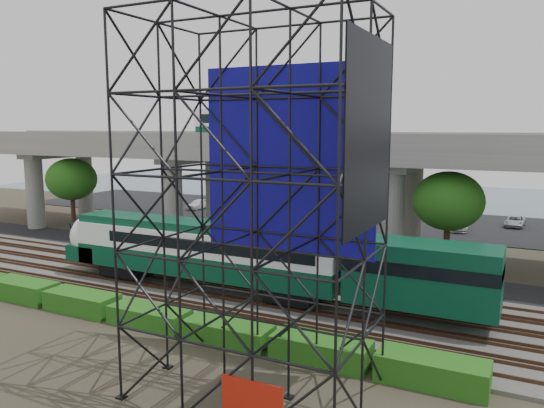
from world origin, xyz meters
The scene contains 13 objects.
ground centered at (0.00, 0.00, 0.00)m, with size 140.00×140.00×0.00m, color #474233.
ballast_bed centered at (0.00, 2.00, 0.10)m, with size 90.00×12.00×0.20m, color slate.
service_road centered at (0.00, 10.50, 0.04)m, with size 90.00×5.00×0.08m, color black.
parking_lot centered at (0.00, 34.00, 0.04)m, with size 90.00×18.00×0.08m, color black.
harbor_water centered at (0.00, 56.00, 0.01)m, with size 140.00×40.00×0.03m, color #3F5C68.
rail_tracks centered at (0.00, 2.00, 0.28)m, with size 90.00×9.52×0.16m.
commuter_train centered at (2.38, 2.00, 2.88)m, with size 29.30×3.06×4.30m.
overpass centered at (-0.21, 16.00, 8.21)m, with size 80.00×12.00×12.40m.
scaffold_tower centered at (9.57, -7.98, 7.47)m, with size 9.36×6.36×15.00m.
hedge_strip centered at (1.01, -4.30, 0.56)m, with size 34.60×1.80×1.20m.
trees centered at (-4.67, 16.17, 5.57)m, with size 40.94×16.94×7.69m.
suv centered at (-6.14, 11.11, 0.75)m, with size 2.23×4.83×1.34m, color black.
parked_cars centered at (-0.55, 33.39, 0.69)m, with size 39.67×9.70×1.32m.
Camera 1 is at (19.35, -26.10, 10.78)m, focal length 35.00 mm.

